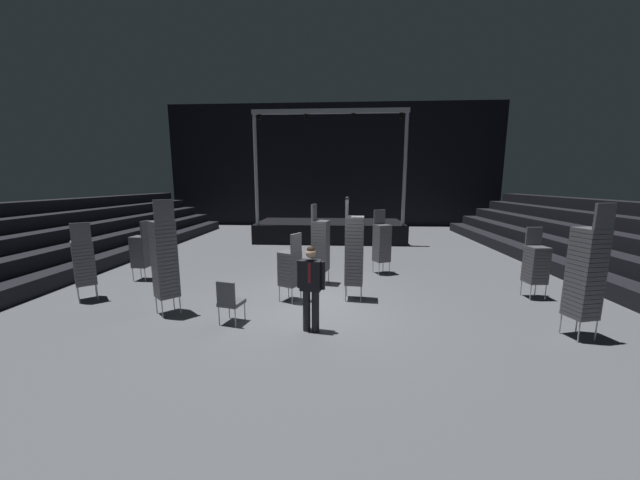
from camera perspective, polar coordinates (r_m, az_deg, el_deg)
name	(u,v)px	position (r m, az deg, el deg)	size (l,w,h in m)	color
ground_plane	(318,305)	(8.31, -0.28, -11.04)	(22.00, 30.00, 0.10)	#515459
arena_end_wall	(333,166)	(22.78, 2.24, 12.58)	(22.00, 0.30, 8.00)	black
bleacher_bank_left	(1,246)	(13.13, -43.79, -0.73)	(3.75, 24.00, 2.25)	black
stage_riser	(330,229)	(17.13, 1.73, 1.96)	(7.30, 3.49, 6.12)	black
man_with_tie	(311,284)	(6.51, -1.58, -7.53)	(0.57, 0.30, 1.71)	black
chair_stack_front_left	(165,258)	(8.04, -25.07, -2.81)	(0.62, 0.62, 2.56)	#B2B5BA
chair_stack_front_right	(320,245)	(9.53, 0.07, -0.79)	(0.53, 0.53, 2.31)	#B2B5BA
chair_stack_mid_left	(536,263)	(10.00, 32.99, -3.37)	(0.48, 0.48, 1.79)	#B2B5BA
chair_stack_mid_right	(141,250)	(11.30, -28.28, -1.59)	(0.45, 0.45, 1.79)	#B2B5BA
chair_stack_mid_centre	(586,272)	(7.88, 38.66, -4.31)	(0.54, 0.54, 2.56)	#B2B5BA
chair_stack_rear_left	(84,262)	(10.08, -35.41, -3.02)	(0.62, 0.62, 1.96)	#B2B5BA
chair_stack_rear_right	(290,267)	(8.22, -5.12, -4.66)	(0.59, 0.59, 1.71)	#B2B5BA
chair_stack_rear_centre	(382,242)	(10.81, 10.52, -0.37)	(0.58, 0.58, 2.05)	#B2B5BA
chair_stack_aisle_left	(354,250)	(8.24, 5.85, -1.63)	(0.48, 0.48, 2.56)	#B2B5BA
loose_chair_near_man	(230,300)	(7.19, -15.22, -9.82)	(0.53, 0.53, 0.95)	#B2B5BA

